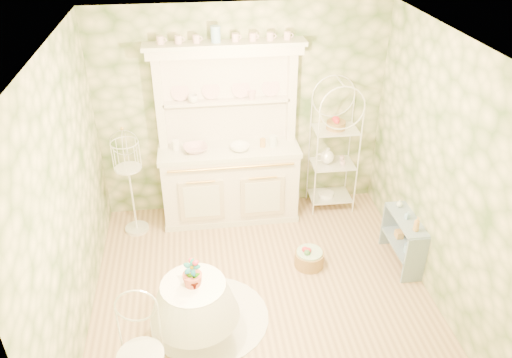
{
  "coord_description": "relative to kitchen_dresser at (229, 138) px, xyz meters",
  "views": [
    {
      "loc": [
        -0.61,
        -3.98,
        3.85
      ],
      "look_at": [
        0.0,
        0.5,
        1.15
      ],
      "focal_mm": 35.0,
      "sensor_mm": 36.0,
      "label": 1
    }
  ],
  "objects": [
    {
      "name": "bowl_white",
      "position": [
        0.13,
        -0.07,
        -0.13
      ],
      "size": [
        0.31,
        0.31,
        0.08
      ],
      "primitive_type": "imported",
      "rotation": [
        0.0,
        0.0,
        -0.34
      ],
      "color": "white",
      "rests_on": "kitchen_dresser"
    },
    {
      "name": "wall_right",
      "position": [
        2.0,
        -1.52,
        0.21
      ],
      "size": [
        3.6,
        3.6,
        0.0
      ],
      "primitive_type": "plane",
      "color": "beige",
      "rests_on": "floor"
    },
    {
      "name": "kitchen_dresser",
      "position": [
        0.0,
        0.0,
        0.0
      ],
      "size": [
        1.87,
        0.61,
        2.29
      ],
      "primitive_type": "cube",
      "color": "white",
      "rests_on": "floor"
    },
    {
      "name": "side_shelf",
      "position": [
        1.88,
        -1.21,
        -0.84
      ],
      "size": [
        0.33,
        0.72,
        0.6
      ],
      "primitive_type": "cube",
      "rotation": [
        0.0,
        0.0,
        0.09
      ],
      "color": "#788EA0",
      "rests_on": "floor"
    },
    {
      "name": "cup_right",
      "position": [
        0.31,
        0.15,
        0.47
      ],
      "size": [
        0.14,
        0.14,
        0.1
      ],
      "primitive_type": "imported",
      "rotation": [
        0.0,
        0.0,
        -0.36
      ],
      "color": "white",
      "rests_on": "kitchen_dresser"
    },
    {
      "name": "potted_geranium",
      "position": [
        -0.52,
        -2.11,
        -0.3
      ],
      "size": [
        0.18,
        0.14,
        0.3
      ],
      "primitive_type": "imported",
      "rotation": [
        0.0,
        0.0,
        -0.23
      ],
      "color": "#3F7238",
      "rests_on": "round_table"
    },
    {
      "name": "cup_left",
      "position": [
        -0.4,
        0.14,
        0.47
      ],
      "size": [
        0.15,
        0.15,
        0.09
      ],
      "primitive_type": "imported",
      "rotation": [
        0.0,
        0.0,
        -0.33
      ],
      "color": "white",
      "rests_on": "kitchen_dresser"
    },
    {
      "name": "floor_basket",
      "position": [
        0.81,
        -1.14,
        -1.04
      ],
      "size": [
        0.35,
        0.35,
        0.21
      ],
      "primitive_type": "cylinder",
      "rotation": [
        0.0,
        0.0,
        0.04
      ],
      "color": "#9E7845",
      "rests_on": "floor"
    },
    {
      "name": "wall_left",
      "position": [
        -1.6,
        -1.52,
        0.21
      ],
      "size": [
        3.6,
        3.6,
        0.0
      ],
      "primitive_type": "plane",
      "color": "beige",
      "rests_on": "floor"
    },
    {
      "name": "ceiling",
      "position": [
        0.2,
        -1.52,
        1.56
      ],
      "size": [
        3.6,
        3.6,
        0.0
      ],
      "primitive_type": "plane",
      "color": "white",
      "rests_on": "floor"
    },
    {
      "name": "floor",
      "position": [
        0.2,
        -1.52,
        -1.15
      ],
      "size": [
        3.6,
        3.6,
        0.0
      ],
      "primitive_type": "plane",
      "color": "tan",
      "rests_on": "ground"
    },
    {
      "name": "bottle_glass",
      "position": [
        1.88,
        -0.97,
        -0.5
      ],
      "size": [
        0.09,
        0.09,
        0.09
      ],
      "primitive_type": "imported",
      "rotation": [
        0.0,
        0.0,
        -0.29
      ],
      "color": "silver",
      "rests_on": "side_shelf"
    },
    {
      "name": "bakers_rack",
      "position": [
        1.37,
        0.06,
        -0.3
      ],
      "size": [
        0.53,
        0.38,
        1.69
      ],
      "primitive_type": "cube",
      "rotation": [
        0.0,
        0.0,
        -0.02
      ],
      "color": "white",
      "rests_on": "floor"
    },
    {
      "name": "birdcage_stand",
      "position": [
        -1.23,
        -0.17,
        -0.48
      ],
      "size": [
        0.34,
        0.34,
        1.33
      ],
      "primitive_type": "cube",
      "rotation": [
        0.0,
        0.0,
        -0.09
      ],
      "color": "white",
      "rests_on": "floor"
    },
    {
      "name": "lace_rug",
      "position": [
        -0.38,
        -1.81,
        -1.14
      ],
      "size": [
        1.59,
        1.59,
        0.01
      ],
      "primitive_type": "cylinder",
      "rotation": [
        0.0,
        0.0,
        -0.41
      ],
      "color": "white",
      "rests_on": "floor"
    },
    {
      "name": "bottle_amber",
      "position": [
        1.88,
        -1.44,
        -0.46
      ],
      "size": [
        0.09,
        0.09,
        0.18
      ],
      "primitive_type": "imported",
      "rotation": [
        0.0,
        0.0,
        0.43
      ],
      "color": "tan",
      "rests_on": "side_shelf"
    },
    {
      "name": "wall_front",
      "position": [
        0.2,
        -3.32,
        0.21
      ],
      "size": [
        3.6,
        3.6,
        0.0
      ],
      "primitive_type": "plane",
      "color": "beige",
      "rests_on": "floor"
    },
    {
      "name": "round_table",
      "position": [
        -0.52,
        -2.07,
        -0.83
      ],
      "size": [
        0.74,
        0.74,
        0.64
      ],
      "primitive_type": "cylinder",
      "rotation": [
        0.0,
        0.0,
        0.32
      ],
      "color": "white",
      "rests_on": "floor"
    },
    {
      "name": "wall_back",
      "position": [
        0.2,
        0.28,
        0.21
      ],
      "size": [
        3.6,
        3.6,
        0.0
      ],
      "primitive_type": "plane",
      "color": "beige",
      "rests_on": "floor"
    },
    {
      "name": "bottle_blue",
      "position": [
        1.88,
        -1.21,
        -0.49
      ],
      "size": [
        0.05,
        0.05,
        0.1
      ],
      "primitive_type": "imported",
      "rotation": [
        0.0,
        0.0,
        0.27
      ],
      "color": "#84B3D7",
      "rests_on": "side_shelf"
    },
    {
      "name": "bowl_floral",
      "position": [
        -0.41,
        -0.03,
        -0.13
      ],
      "size": [
        0.34,
        0.34,
        0.07
      ],
      "primitive_type": "imported",
      "rotation": [
        0.0,
        0.0,
        0.16
      ],
      "color": "white",
      "rests_on": "kitchen_dresser"
    }
  ]
}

